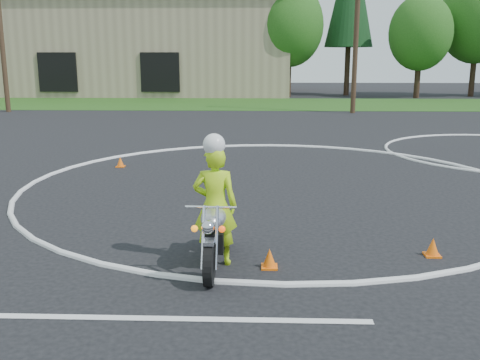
{
  "coord_description": "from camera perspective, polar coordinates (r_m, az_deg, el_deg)",
  "views": [
    {
      "loc": [
        -0.38,
        -9.84,
        3.06
      ],
      "look_at": [
        -0.68,
        -1.28,
        1.1
      ],
      "focal_mm": 40.0,
      "sensor_mm": 36.0,
      "label": 1
    }
  ],
  "objects": [
    {
      "name": "traffic_cones",
      "position": [
        14.91,
        24.24,
        0.42
      ],
      "size": [
        17.41,
        12.32,
        0.3
      ],
      "color": "#FF650D",
      "rests_on": "ground"
    },
    {
      "name": "primary_motorcycle",
      "position": [
        7.96,
        -2.71,
        -5.7
      ],
      "size": [
        0.72,
        2.05,
        1.08
      ],
      "rotation": [
        0.0,
        0.0,
        -0.02
      ],
      "color": "black",
      "rests_on": "ground"
    },
    {
      "name": "grass_strip",
      "position": [
        36.97,
        2.59,
        8.12
      ],
      "size": [
        120.0,
        10.0,
        0.02
      ],
      "primitive_type": "cube",
      "color": "#1E4714",
      "rests_on": "ground"
    },
    {
      "name": "warehouse",
      "position": [
        52.87,
        -18.0,
        13.45
      ],
      "size": [
        41.0,
        17.0,
        8.3
      ],
      "color": "tan",
      "rests_on": "ground"
    },
    {
      "name": "course_markings",
      "position": [
        14.74,
        11.9,
        0.65
      ],
      "size": [
        19.05,
        19.05,
        0.12
      ],
      "color": "silver",
      "rests_on": "ground"
    },
    {
      "name": "rider_primary_grp",
      "position": [
        7.96,
        -2.68,
        -2.37
      ],
      "size": [
        0.67,
        0.45,
        2.0
      ],
      "rotation": [
        0.0,
        0.0,
        -0.02
      ],
      "color": "#B4E718",
      "rests_on": "ground"
    },
    {
      "name": "treeline",
      "position": [
        47.1,
        21.67,
        16.33
      ],
      "size": [
        38.2,
        8.1,
        14.52
      ],
      "color": "#382619",
      "rests_on": "ground"
    },
    {
      "name": "utility_poles",
      "position": [
        31.38,
        12.36,
        16.49
      ],
      "size": [
        41.6,
        1.12,
        10.0
      ],
      "color": "#473321",
      "rests_on": "ground"
    },
    {
      "name": "ground",
      "position": [
        10.31,
        4.02,
        -4.41
      ],
      "size": [
        120.0,
        120.0,
        0.0
      ],
      "primitive_type": "plane",
      "color": "black",
      "rests_on": "ground"
    }
  ]
}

